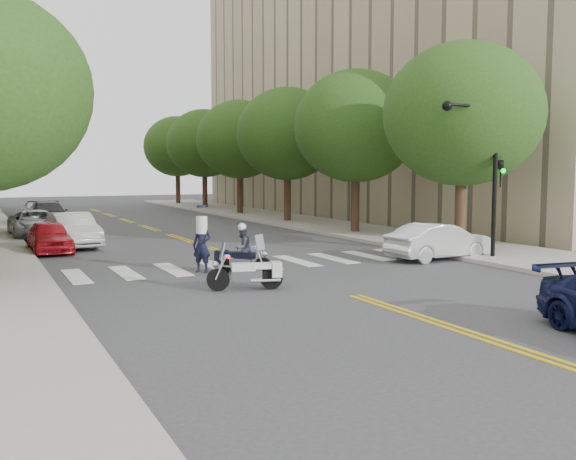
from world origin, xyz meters
TOP-DOWN VIEW (x-y plane):
  - ground at (0.00, 0.00)m, footprint 140.00×140.00m
  - sidewalk_right at (9.50, 22.00)m, footprint 5.00×60.00m
  - building_right at (26.00, 26.00)m, footprint 26.00×44.00m
  - tree_r_0 at (8.80, 6.00)m, footprint 6.40×6.40m
  - tree_r_1 at (8.80, 14.00)m, footprint 6.40×6.40m
  - tree_r_2 at (8.80, 22.00)m, footprint 6.40×6.40m
  - tree_r_3 at (8.80, 30.00)m, footprint 6.40×6.40m
  - tree_r_4 at (8.80, 38.00)m, footprint 6.40×6.40m
  - tree_r_5 at (8.80, 46.00)m, footprint 6.40×6.40m
  - traffic_signal_pole at (7.72, 3.50)m, footprint 2.82×0.42m
  - motorcycle_police at (-1.41, 4.54)m, footprint 1.39×1.78m
  - motorcycle_parked at (-2.12, 2.01)m, footprint 2.09×0.85m
  - officer_standing at (-2.38, 5.52)m, footprint 0.75×0.76m
  - convertible at (6.50, 4.50)m, footprint 4.26×1.74m
  - parked_car_a at (-6.30, 13.00)m, footprint 1.62×3.87m
  - parked_car_b at (-5.20, 14.50)m, footprint 1.98×4.62m
  - parked_car_c at (-6.30, 19.50)m, footprint 2.43×4.94m
  - parked_car_d at (-5.20, 24.75)m, footprint 2.12×5.21m
  - parked_car_e at (-5.20, 34.00)m, footprint 1.42×3.51m

SIDE VIEW (x-z plane):
  - ground at x=0.00m, z-range 0.00..0.00m
  - sidewalk_right at x=9.50m, z-range 0.00..0.15m
  - motorcycle_parked at x=-2.12m, z-range -0.21..1.16m
  - parked_car_e at x=-5.20m, z-range 0.00..1.20m
  - parked_car_a at x=-6.30m, z-range 0.00..1.31m
  - parked_car_c at x=-6.30m, z-range 0.00..1.35m
  - convertible at x=6.50m, z-range 0.00..1.38m
  - parked_car_b at x=-5.20m, z-range 0.00..1.48m
  - motorcycle_police at x=-1.41m, z-range -0.09..1.57m
  - parked_car_d at x=-5.20m, z-range 0.00..1.51m
  - officer_standing at x=-2.38m, z-range 0.00..1.77m
  - traffic_signal_pole at x=7.72m, z-range 0.72..6.72m
  - tree_r_0 at x=8.80m, z-range 1.33..9.78m
  - tree_r_1 at x=8.80m, z-range 1.33..9.78m
  - tree_r_2 at x=8.80m, z-range 1.33..9.78m
  - tree_r_3 at x=8.80m, z-range 1.33..9.78m
  - tree_r_4 at x=8.80m, z-range 1.33..9.78m
  - tree_r_5 at x=8.80m, z-range 1.33..9.78m
  - building_right at x=26.00m, z-range 0.00..22.00m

